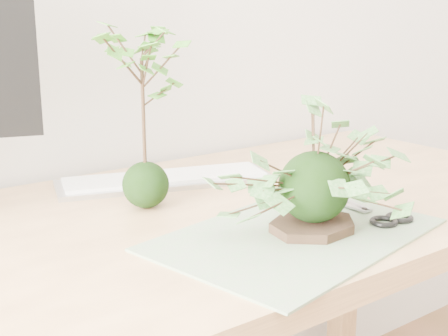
{
  "coord_description": "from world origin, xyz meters",
  "views": [
    {
      "loc": [
        -0.56,
        0.39,
        1.08
      ],
      "look_at": [
        0.0,
        1.14,
        0.84
      ],
      "focal_mm": 50.0,
      "sensor_mm": 36.0,
      "label": 1
    }
  ],
  "objects_px": {
    "ivy_kokedama": "(315,154)",
    "keyboard": "(165,179)",
    "desk": "(182,265)",
    "maple_kokedama": "(142,70)"
  },
  "relations": [
    {
      "from": "keyboard",
      "to": "ivy_kokedama",
      "type": "bearing_deg",
      "value": -66.81
    },
    {
      "from": "ivy_kokedama",
      "to": "keyboard",
      "type": "xyz_separation_m",
      "value": [
        -0.04,
        0.38,
        -0.12
      ]
    },
    {
      "from": "ivy_kokedama",
      "to": "maple_kokedama",
      "type": "xyz_separation_m",
      "value": [
        -0.15,
        0.27,
        0.11
      ]
    },
    {
      "from": "desk",
      "to": "keyboard",
      "type": "relative_size",
      "value": 3.59
    },
    {
      "from": "desk",
      "to": "ivy_kokedama",
      "type": "xyz_separation_m",
      "value": [
        0.12,
        -0.19,
        0.21
      ]
    },
    {
      "from": "desk",
      "to": "keyboard",
      "type": "xyz_separation_m",
      "value": [
        0.09,
        0.19,
        0.1
      ]
    },
    {
      "from": "maple_kokedama",
      "to": "keyboard",
      "type": "relative_size",
      "value": 0.77
    },
    {
      "from": "ivy_kokedama",
      "to": "maple_kokedama",
      "type": "relative_size",
      "value": 1.02
    },
    {
      "from": "ivy_kokedama",
      "to": "keyboard",
      "type": "relative_size",
      "value": 0.79
    },
    {
      "from": "desk",
      "to": "keyboard",
      "type": "height_order",
      "value": "keyboard"
    }
  ]
}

